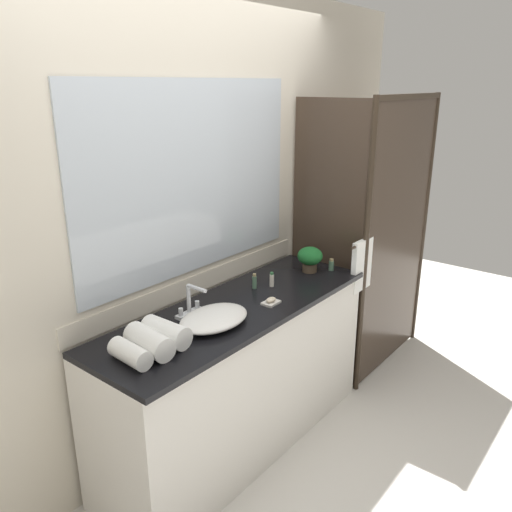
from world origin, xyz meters
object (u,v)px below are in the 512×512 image
soap_dish (271,301)px  amenity_bottle_shampoo (254,281)px  amenity_bottle_lotion (272,280)px  amenity_bottle_body_wash (331,265)px  sink_basin (214,318)px  rolled_towel_near_edge (130,354)px  potted_plant (310,258)px  rolled_towel_far_edge (166,332)px  faucet (190,305)px  rolled_towel_middle (149,342)px

soap_dish → amenity_bottle_shampoo: bearing=60.8°
amenity_bottle_lotion → amenity_bottle_body_wash: size_ratio=1.16×
sink_basin → rolled_towel_near_edge: (-0.51, 0.02, 0.01)m
soap_dish → potted_plant: bearing=11.3°
amenity_bottle_shampoo → rolled_towel_far_edge: size_ratio=0.38×
faucet → rolled_towel_middle: (-0.40, -0.14, -0.00)m
rolled_towel_far_edge → rolled_towel_middle: bearing=-174.3°
sink_basin → faucet: 0.17m
potted_plant → rolled_towel_middle: size_ratio=0.65×
faucet → rolled_towel_middle: size_ratio=0.70×
sink_basin → rolled_towel_near_edge: bearing=177.5°
sink_basin → amenity_bottle_shampoo: (0.50, 0.14, 0.01)m
rolled_towel_near_edge → rolled_towel_far_edge: bearing=3.6°
rolled_towel_near_edge → amenity_bottle_body_wash: bearing=-2.9°
amenity_bottle_body_wash → rolled_towel_near_edge: (-1.57, 0.08, 0.01)m
sink_basin → amenity_bottle_body_wash: (1.06, -0.06, 0.00)m
amenity_bottle_body_wash → rolled_towel_middle: size_ratio=0.31×
potted_plant → rolled_towel_near_edge: size_ratio=0.76×
amenity_bottle_lotion → rolled_towel_near_edge: 1.10m
rolled_towel_near_edge → rolled_towel_middle: rolled_towel_middle is taller
amenity_bottle_shampoo → rolled_towel_far_edge: 0.80m
rolled_towel_middle → rolled_towel_far_edge: 0.11m
rolled_towel_middle → rolled_towel_far_edge: rolled_towel_middle is taller
potted_plant → amenity_bottle_body_wash: (0.11, -0.10, -0.06)m
sink_basin → rolled_towel_far_edge: rolled_towel_far_edge is taller
potted_plant → amenity_bottle_lotion: potted_plant is taller
soap_dish → rolled_towel_near_edge: 0.90m
amenity_bottle_body_wash → rolled_towel_far_edge: 1.35m
amenity_bottle_body_wash → faucet: bearing=168.0°
sink_basin → faucet: bearing=90.0°
faucet → amenity_bottle_lotion: faucet is taller
amenity_bottle_shampoo → amenity_bottle_body_wash: size_ratio=1.17×
sink_basin → amenity_bottle_lotion: (0.59, 0.08, 0.01)m
amenity_bottle_lotion → rolled_towel_far_edge: size_ratio=0.37×
sink_basin → rolled_towel_middle: (-0.40, 0.03, 0.02)m
faucet → rolled_towel_far_edge: size_ratio=0.73×
potted_plant → soap_dish: potted_plant is taller
faucet → amenity_bottle_body_wash: 1.08m
sink_basin → amenity_bottle_lotion: amenity_bottle_lotion is taller
potted_plant → rolled_towel_near_edge: potted_plant is taller
sink_basin → rolled_towel_middle: size_ratio=1.58×
faucet → rolled_towel_near_edge: size_ratio=0.82×
sink_basin → amenity_bottle_shampoo: bearing=15.6°
amenity_bottle_shampoo → rolled_towel_middle: size_ratio=0.36×
sink_basin → amenity_bottle_lotion: size_ratio=4.42×
rolled_towel_near_edge → amenity_bottle_lotion: bearing=2.9°
sink_basin → rolled_towel_middle: bearing=176.4°
faucet → amenity_bottle_lotion: (0.59, -0.09, -0.02)m
potted_plant → amenity_bottle_body_wash: size_ratio=2.12×
potted_plant → rolled_towel_near_edge: (-1.46, -0.02, -0.05)m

